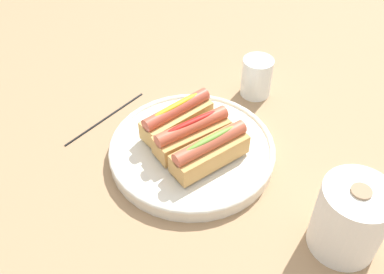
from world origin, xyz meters
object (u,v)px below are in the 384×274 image
Objects in this scene: hotdog_side at (210,151)px; water_glass at (256,78)px; serving_bowl at (192,150)px; hotdog_back at (192,134)px; paper_towel_roll at (350,219)px; chopstick_near at (106,118)px; hotdog_front at (175,118)px.

hotdog_side is 1.76× the size of water_glass.
water_glass is (-0.25, -0.00, 0.03)m from serving_bowl.
hotdog_side is at bearing 11.38° from water_glass.
hotdog_side is 0.27m from water_glass.
hotdog_back is 1.76× the size of water_glass.
paper_towel_roll reaches higher than chopstick_near.
hotdog_front and hotdog_back have the same top height.
hotdog_side reaches higher than water_glass.
serving_bowl is 0.32m from paper_towel_roll.
chopstick_near is at bearing -89.31° from hotdog_side.
hotdog_back is 1.00× the size of hotdog_side.
water_glass is 0.41m from paper_towel_roll.
chopstick_near is (0.00, -0.53, -0.06)m from paper_towel_roll.
hotdog_back reaches higher than serving_bowl.
hotdog_back is 0.25m from water_glass.
water_glass reaches higher than chopstick_near.
paper_towel_roll reaches higher than hotdog_front.
serving_bowl is 1.47× the size of chopstick_near.
serving_bowl is at bearing 0.18° from water_glass.
paper_towel_roll reaches higher than water_glass.
paper_towel_roll is at bearing 84.86° from hotdog_front.
hotdog_front is at bearing -107.73° from serving_bowl.
hotdog_side is at bearing -89.86° from paper_towel_roll.
paper_towel_roll reaches higher than serving_bowl.
hotdog_back is at bearing 99.13° from chopstick_near.
hotdog_back is (0.00, -0.00, 0.04)m from serving_bowl.
hotdog_side is 0.72× the size of chopstick_near.
water_glass is at bearing -130.01° from paper_towel_roll.
hotdog_front is 1.00× the size of hotdog_side.
paper_towel_roll is at bearing 94.26° from chopstick_near.
hotdog_side is (0.03, 0.10, 0.00)m from hotdog_front.
serving_bowl is at bearing 90.00° from hotdog_back.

